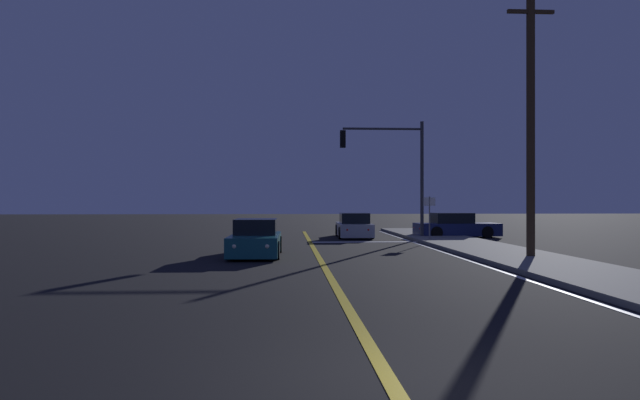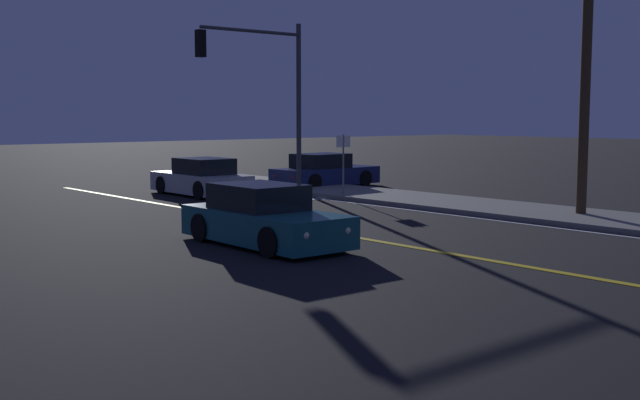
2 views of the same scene
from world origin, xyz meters
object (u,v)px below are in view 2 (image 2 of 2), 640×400
(car_far_approaching_silver, at_px, (201,179))
(street_sign_corner, at_px, (343,155))
(traffic_signal_near_right, at_px, (265,79))
(utility_pole_right, at_px, (587,30))
(car_distant_tail_navy, at_px, (325,172))
(car_mid_block_teal, at_px, (263,219))

(car_far_approaching_silver, height_order, street_sign_corner, street_sign_corner)
(traffic_signal_near_right, bearing_deg, utility_pole_right, 103.38)
(car_distant_tail_navy, bearing_deg, traffic_signal_near_right, -77.52)
(utility_pole_right, bearing_deg, car_distant_tail_navy, 85.30)
(car_distant_tail_navy, height_order, car_far_approaching_silver, same)
(car_distant_tail_navy, bearing_deg, car_mid_block_teal, -48.48)
(car_mid_block_teal, bearing_deg, car_far_approaching_silver, -113.87)
(car_distant_tail_navy, height_order, car_mid_block_teal, same)
(street_sign_corner, bearing_deg, car_distant_tail_navy, 57.60)
(traffic_signal_near_right, relative_size, utility_pole_right, 0.63)
(car_far_approaching_silver, xyz_separation_m, street_sign_corner, (3.15, -4.08, 0.92))
(car_far_approaching_silver, height_order, traffic_signal_near_right, traffic_signal_near_right)
(street_sign_corner, bearing_deg, car_far_approaching_silver, 127.69)
(utility_pole_right, distance_m, street_sign_corner, 9.13)
(car_distant_tail_navy, xyz_separation_m, traffic_signal_near_right, (-3.62, -0.96, 3.56))
(car_mid_block_teal, distance_m, utility_pole_right, 10.61)
(car_mid_block_teal, height_order, traffic_signal_near_right, traffic_signal_near_right)
(car_distant_tail_navy, height_order, street_sign_corner, street_sign_corner)
(car_distant_tail_navy, height_order, traffic_signal_near_right, traffic_signal_near_right)
(car_far_approaching_silver, bearing_deg, utility_pole_right, -68.21)
(car_distant_tail_navy, xyz_separation_m, car_mid_block_teal, (-10.34, -9.97, -0.00))
(car_far_approaching_silver, bearing_deg, car_mid_block_teal, -113.51)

